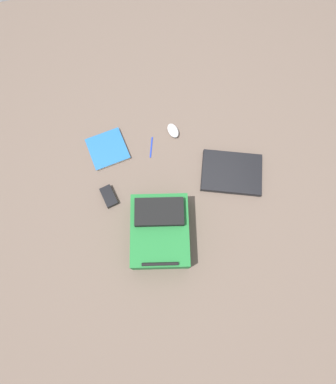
{
  "coord_description": "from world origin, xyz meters",
  "views": [
    {
      "loc": [
        0.17,
        0.54,
        1.75
      ],
      "look_at": [
        0.05,
        0.01,
        0.02
      ],
      "focal_mm": 29.25,
      "sensor_mm": 36.0,
      "label": 1
    }
  ],
  "objects_px": {
    "book_red": "(108,149)",
    "power_brick": "(109,196)",
    "computer_mouse": "(173,131)",
    "backpack": "(160,230)",
    "pen_black": "(151,147)",
    "laptop": "(232,173)"
  },
  "relations": [
    {
      "from": "computer_mouse",
      "to": "power_brick",
      "type": "distance_m",
      "value": 0.57
    },
    {
      "from": "book_red",
      "to": "backpack",
      "type": "bearing_deg",
      "value": 108.94
    },
    {
      "from": "laptop",
      "to": "power_brick",
      "type": "distance_m",
      "value": 0.74
    },
    {
      "from": "book_red",
      "to": "pen_black",
      "type": "distance_m",
      "value": 0.27
    },
    {
      "from": "book_red",
      "to": "power_brick",
      "type": "distance_m",
      "value": 0.3
    },
    {
      "from": "book_red",
      "to": "computer_mouse",
      "type": "bearing_deg",
      "value": -176.52
    },
    {
      "from": "laptop",
      "to": "pen_black",
      "type": "bearing_deg",
      "value": -32.94
    },
    {
      "from": "book_red",
      "to": "power_brick",
      "type": "xyz_separation_m",
      "value": [
        0.04,
        0.3,
        0.01
      ]
    },
    {
      "from": "book_red",
      "to": "pen_black",
      "type": "relative_size",
      "value": 1.83
    },
    {
      "from": "book_red",
      "to": "computer_mouse",
      "type": "height_order",
      "value": "computer_mouse"
    },
    {
      "from": "pen_black",
      "to": "laptop",
      "type": "bearing_deg",
      "value": 147.06
    },
    {
      "from": "backpack",
      "to": "pen_black",
      "type": "bearing_deg",
      "value": -96.96
    },
    {
      "from": "backpack",
      "to": "power_brick",
      "type": "relative_size",
      "value": 3.53
    },
    {
      "from": "backpack",
      "to": "book_red",
      "type": "height_order",
      "value": "backpack"
    },
    {
      "from": "backpack",
      "to": "pen_black",
      "type": "xyz_separation_m",
      "value": [
        -0.06,
        -0.53,
        -0.08
      ]
    },
    {
      "from": "computer_mouse",
      "to": "pen_black",
      "type": "relative_size",
      "value": 0.73
    },
    {
      "from": "backpack",
      "to": "computer_mouse",
      "type": "bearing_deg",
      "value": -110.01
    },
    {
      "from": "backpack",
      "to": "computer_mouse",
      "type": "distance_m",
      "value": 0.64
    },
    {
      "from": "laptop",
      "to": "computer_mouse",
      "type": "relative_size",
      "value": 4.18
    },
    {
      "from": "backpack",
      "to": "power_brick",
      "type": "height_order",
      "value": "backpack"
    },
    {
      "from": "computer_mouse",
      "to": "power_brick",
      "type": "height_order",
      "value": "computer_mouse"
    },
    {
      "from": "laptop",
      "to": "power_brick",
      "type": "xyz_separation_m",
      "value": [
        0.74,
        -0.02,
        0.0
      ]
    }
  ]
}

